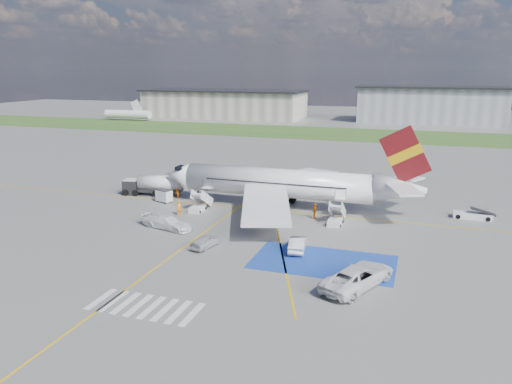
% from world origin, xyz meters
% --- Properties ---
extents(ground, '(400.00, 400.00, 0.00)m').
position_xyz_m(ground, '(0.00, 0.00, 0.00)').
color(ground, '#60605E').
rests_on(ground, ground).
extents(grass_strip, '(400.00, 30.00, 0.01)m').
position_xyz_m(grass_strip, '(0.00, 95.00, 0.01)').
color(grass_strip, '#2D4C1E').
rests_on(grass_strip, ground).
extents(taxiway_line_main, '(120.00, 0.20, 0.01)m').
position_xyz_m(taxiway_line_main, '(0.00, 12.00, 0.01)').
color(taxiway_line_main, gold).
rests_on(taxiway_line_main, ground).
extents(taxiway_line_cross, '(0.20, 60.00, 0.01)m').
position_xyz_m(taxiway_line_cross, '(-5.00, -10.00, 0.01)').
color(taxiway_line_cross, gold).
rests_on(taxiway_line_cross, ground).
extents(taxiway_line_diag, '(20.71, 56.45, 0.01)m').
position_xyz_m(taxiway_line_diag, '(0.00, 12.00, 0.01)').
color(taxiway_line_diag, gold).
rests_on(taxiway_line_diag, ground).
extents(staging_box, '(14.00, 8.00, 0.01)m').
position_xyz_m(staging_box, '(10.00, -4.00, 0.01)').
color(staging_box, '#193B9A').
rests_on(staging_box, ground).
extents(crosswalk, '(9.00, 4.00, 0.01)m').
position_xyz_m(crosswalk, '(-1.80, -18.00, 0.01)').
color(crosswalk, silver).
rests_on(crosswalk, ground).
extents(terminal_west, '(60.00, 22.00, 10.00)m').
position_xyz_m(terminal_west, '(-55.00, 130.00, 5.00)').
color(terminal_west, gray).
rests_on(terminal_west, ground).
extents(terminal_centre, '(48.00, 18.00, 12.00)m').
position_xyz_m(terminal_centre, '(20.00, 135.00, 6.00)').
color(terminal_centre, gray).
rests_on(terminal_centre, ground).
extents(airliner, '(36.81, 32.95, 11.92)m').
position_xyz_m(airliner, '(1.51, 14.00, 3.39)').
color(airliner, silver).
rests_on(airliner, ground).
extents(airstairs_fwd, '(1.90, 5.20, 3.60)m').
position_xyz_m(airstairs_fwd, '(-9.50, 8.70, 0.62)').
color(airstairs_fwd, silver).
rests_on(airstairs_fwd, ground).
extents(airstairs_aft, '(1.90, 5.20, 3.60)m').
position_xyz_m(airstairs_aft, '(9.00, 8.70, 0.62)').
color(airstairs_aft, silver).
rests_on(airstairs_aft, ground).
extents(fuel_tanker, '(9.16, 4.02, 3.03)m').
position_xyz_m(fuel_tanker, '(-19.61, 14.36, 1.27)').
color(fuel_tanker, black).
rests_on(fuel_tanker, ground).
extents(gpu_cart, '(2.51, 1.99, 1.83)m').
position_xyz_m(gpu_cart, '(-16.08, 11.21, 0.83)').
color(gpu_cart, silver).
rests_on(gpu_cart, ground).
extents(belt_loader, '(5.04, 1.91, 1.50)m').
position_xyz_m(belt_loader, '(25.25, 16.55, 0.38)').
color(belt_loader, silver).
rests_on(belt_loader, ground).
extents(car_silver_a, '(2.31, 4.28, 1.38)m').
position_xyz_m(car_silver_a, '(-2.78, -3.95, 0.69)').
color(car_silver_a, '#A9ABB0').
rests_on(car_silver_a, ground).
extents(car_silver_b, '(2.28, 4.80, 1.52)m').
position_xyz_m(car_silver_b, '(6.80, -1.73, 0.76)').
color(car_silver_b, '#B3B6BA').
rests_on(car_silver_b, ground).
extents(van_white_a, '(5.49, 7.31, 2.49)m').
position_xyz_m(van_white_a, '(13.97, -8.61, 1.25)').
color(van_white_a, silver).
rests_on(van_white_a, ground).
extents(van_white_b, '(5.58, 3.31, 2.05)m').
position_xyz_m(van_white_b, '(-9.83, 0.53, 1.02)').
color(van_white_b, white).
rests_on(van_white_b, ground).
extents(crew_fwd, '(0.77, 0.82, 1.89)m').
position_xyz_m(crew_fwd, '(-10.97, 5.94, 0.94)').
color(crew_fwd, orange).
rests_on(crew_fwd, ground).
extents(crew_nose, '(0.92, 0.99, 1.62)m').
position_xyz_m(crew_nose, '(-15.11, 13.38, 0.81)').
color(crew_nose, orange).
rests_on(crew_nose, ground).
extents(crew_aft, '(1.00, 1.23, 1.95)m').
position_xyz_m(crew_aft, '(6.08, 10.22, 0.98)').
color(crew_aft, orange).
rests_on(crew_aft, ground).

